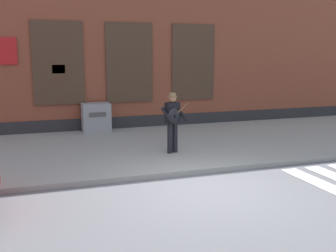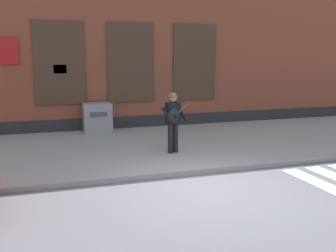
% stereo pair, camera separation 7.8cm
% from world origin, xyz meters
% --- Properties ---
extents(ground_plane, '(160.00, 160.00, 0.00)m').
position_xyz_m(ground_plane, '(0.00, 0.00, 0.00)').
color(ground_plane, '#56565B').
extents(sidewalk, '(28.00, 5.98, 0.12)m').
position_xyz_m(sidewalk, '(0.00, 4.10, 0.06)').
color(sidewalk, gray).
rests_on(sidewalk, ground).
extents(building_backdrop, '(28.00, 4.06, 6.06)m').
position_xyz_m(building_backdrop, '(-0.00, 9.09, 3.03)').
color(building_backdrop, brown).
rests_on(building_backdrop, ground).
extents(busker, '(0.77, 0.63, 1.67)m').
position_xyz_m(busker, '(0.22, 2.86, 1.07)').
color(busker, black).
rests_on(busker, sidewalk).
extents(utility_box, '(0.98, 0.68, 1.02)m').
position_xyz_m(utility_box, '(-1.34, 6.64, 0.63)').
color(utility_box, gray).
rests_on(utility_box, sidewalk).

